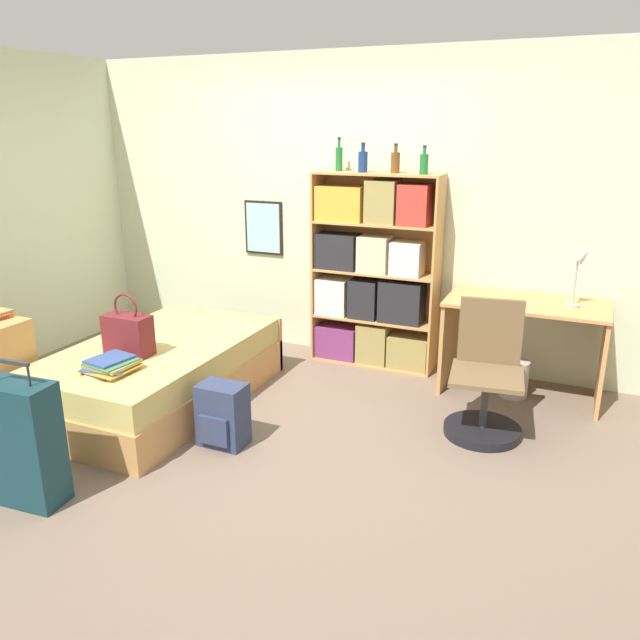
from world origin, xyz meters
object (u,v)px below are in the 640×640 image
at_px(bed, 161,372).
at_px(bookcase, 372,277).
at_px(bottle_clear, 395,162).
at_px(book_stack_on_bed, 111,365).
at_px(backpack, 222,415).
at_px(desk_lamp, 581,266).
at_px(bottle_brown, 363,161).
at_px(handbag, 128,334).
at_px(bottle_green, 339,158).
at_px(desk, 524,331).
at_px(suitcase, 23,443).
at_px(bottle_blue, 424,163).
at_px(desk_chair, 485,394).
at_px(waste_bin, 514,378).

distance_m(bed, bookcase, 1.90).
bearing_deg(bottle_clear, book_stack_on_bed, -122.94).
bearing_deg(backpack, desk_lamp, 38.96).
height_order(bottle_brown, bottle_clear, bottle_brown).
distance_m(handbag, bottle_green, 2.22).
xyz_separation_m(handbag, backpack, (0.82, -0.12, -0.41)).
bearing_deg(backpack, desk, 44.11).
bearing_deg(bottle_green, bottle_brown, -14.13).
height_order(book_stack_on_bed, bottle_clear, bottle_clear).
bearing_deg(suitcase, bed, 95.81).
xyz_separation_m(bed, bottle_blue, (1.59, 1.35, 1.49)).
bearing_deg(desk_lamp, suitcase, -135.50).
distance_m(suitcase, desk, 3.49).
distance_m(book_stack_on_bed, desk, 3.00).
height_order(bed, backpack, bed).
bearing_deg(bottle_green, desk_lamp, -5.51).
height_order(bottle_green, desk, bottle_green).
xyz_separation_m(bottle_brown, desk_chair, (1.23, -0.89, -1.45)).
xyz_separation_m(desk, desk_lamp, (0.34, 0.00, 0.53)).
height_order(bottle_brown, waste_bin, bottle_brown).
bearing_deg(waste_bin, bookcase, 170.28).
height_order(suitcase, desk_chair, desk_chair).
distance_m(suitcase, bottle_clear, 3.32).
distance_m(handbag, waste_bin, 2.89).
height_order(handbag, backpack, handbag).
relative_size(bottle_green, backpack, 0.65).
distance_m(bottle_green, desk_lamp, 2.07).
distance_m(bed, backpack, 0.88).
bearing_deg(suitcase, bookcase, 69.28).
xyz_separation_m(suitcase, bookcase, (1.04, 2.76, 0.42)).
bearing_deg(suitcase, desk, 48.35).
relative_size(bottle_green, bottle_brown, 1.16).
height_order(desk, backpack, desk).
xyz_separation_m(bed, desk, (2.46, 1.23, 0.29)).
relative_size(desk, waste_bin, 4.13).
bearing_deg(handbag, desk, 31.06).
height_order(bookcase, bottle_blue, bottle_blue).
relative_size(bed, bottle_green, 6.93).
bearing_deg(bottle_brown, desk_chair, -35.82).
height_order(suitcase, desk, suitcase).
height_order(bed, book_stack_on_bed, book_stack_on_bed).
distance_m(bookcase, bottle_blue, 1.03).
xyz_separation_m(book_stack_on_bed, backpack, (0.72, 0.18, -0.30)).
height_order(bottle_blue, desk_chair, bottle_blue).
distance_m(bed, book_stack_on_bed, 0.65).
xyz_separation_m(bed, waste_bin, (2.42, 1.17, -0.09)).
bearing_deg(suitcase, backpack, 56.78).
distance_m(bottle_brown, bottle_clear, 0.26).
bearing_deg(bookcase, waste_bin, -9.72).
height_order(handbag, desk_lamp, desk_lamp).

